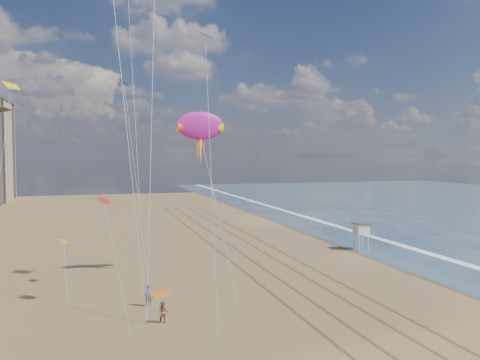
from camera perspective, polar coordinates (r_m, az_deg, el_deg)
name	(u,v)px	position (r m, az deg, el deg)	size (l,w,h in m)	color
wet_sand	(349,239)	(69.80, 13.09, -6.97)	(260.00, 260.00, 0.00)	#42301E
foam	(374,237)	(71.96, 16.01, -6.71)	(260.00, 260.00, 0.00)	white
tracks	(265,261)	(54.04, 3.06, -9.82)	(7.68, 120.00, 0.01)	brown
lifeguard_stand	(361,229)	(61.84, 14.56, -5.80)	(1.89, 1.89, 3.42)	silver
grounded_kite	(158,294)	(42.01, -10.00, -13.48)	(1.93, 1.23, 0.22)	orange
show_kite	(200,126)	(46.30, -4.85, 6.55)	(4.58, 5.72, 18.01)	#AE1A8F
kite_flyer_a	(149,295)	(38.92, -11.04, -13.61)	(0.66, 0.43, 1.80)	slate
kite_flyer_b	(163,312)	(35.12, -9.35, -15.65)	(0.76, 0.60, 1.57)	#935A4B
small_kites	(108,99)	(45.42, -15.75, 9.44)	(18.95, 15.90, 19.11)	black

